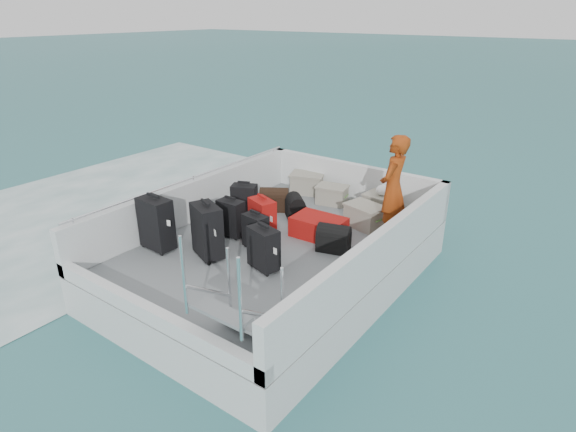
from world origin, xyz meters
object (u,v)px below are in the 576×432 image
Objects in this scene: suitcase_4 at (231,219)px; passenger at (393,188)px; suitcase_6 at (264,249)px; suitcase_7 at (256,232)px; crate_2 at (382,206)px; crate_1 at (332,196)px; crate_0 at (307,184)px; suitcase_5 at (262,218)px; crate_3 at (365,217)px; suitcase_8 at (319,227)px; suitcase_0 at (156,224)px; suitcase_3 at (207,231)px; suitcase_2 at (244,202)px; suitcase_1 at (203,224)px.

suitcase_4 is 0.36× the size of passenger.
suitcase_7 is at bearing 154.50° from suitcase_6.
suitcase_6 reaches higher than crate_2.
suitcase_4 is 1.15× the size of crate_1.
suitcase_4 is 2.23m from crate_1.
suitcase_5 is at bearing -75.64° from crate_0.
crate_3 is at bearing 92.63° from suitcase_6.
suitcase_8 is (0.05, 1.33, -0.15)m from suitcase_6.
crate_2 is (0.99, 0.05, 0.01)m from crate_1.
crate_0 is (-0.14, 2.36, -0.12)m from suitcase_4.
suitcase_5 is at bearing 54.93° from suitcase_0.
crate_0 is 1.15× the size of crate_1.
suitcase_3 reaches higher than suitcase_4.
suitcase_7 is (0.40, 0.61, -0.13)m from suitcase_3.
crate_3 is at bearing 67.31° from suitcase_5.
suitcase_2 is at bearing 111.81° from suitcase_4.
passenger is (1.86, 2.14, 0.43)m from suitcase_3.
suitcase_1 is at bearing -116.23° from suitcase_4.
suitcase_2 is 1.44m from suitcase_8.
passenger reaches higher than suitcase_7.
suitcase_2 is 0.73m from suitcase_4.
passenger is (0.51, -0.15, 0.65)m from crate_3.
suitcase_7 is 0.96× the size of crate_2.
suitcase_3 is 1.31× the size of crate_0.
crate_1 is (-0.03, 2.26, -0.11)m from suitcase_7.
suitcase_3 reaches higher than suitcase_7.
suitcase_7 is at bearing -12.46° from suitcase_4.
suitcase_6 is at bearing -29.45° from passenger.
suitcase_4 is (-0.19, 0.71, -0.10)m from suitcase_3.
suitcase_1 is at bearing -53.42° from passenger.
suitcase_7 is at bearing 38.89° from suitcase_0.
crate_1 is (0.17, 1.84, -0.15)m from suitcase_5.
suitcase_1 is 0.75× the size of suitcase_8.
suitcase_6 reaches higher than suitcase_2.
suitcase_0 is 1.15m from suitcase_4.
suitcase_1 is at bearing -109.21° from suitcase_2.
suitcase_3 is 0.48× the size of passenger.
suitcase_0 is at bearing -136.35° from suitcase_7.
suitcase_0 is at bearing -137.90° from suitcase_3.
passenger reaches higher than suitcase_0.
suitcase_5 is 1.00× the size of suitcase_6.
crate_3 is (1.15, 1.27, -0.13)m from suitcase_5.
suitcase_7 is 2.50m from crate_2.
suitcase_6 is 1.13× the size of suitcase_7.
suitcase_0 is 1.68m from suitcase_2.
suitcase_5 is 0.75× the size of suitcase_8.
crate_1 is (0.70, -0.21, -0.02)m from crate_0.
suitcase_4 is at bearing -134.26° from crate_3.
suitcase_2 is at bearing 82.03° from suitcase_0.
crate_0 reaches higher than suitcase_8.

